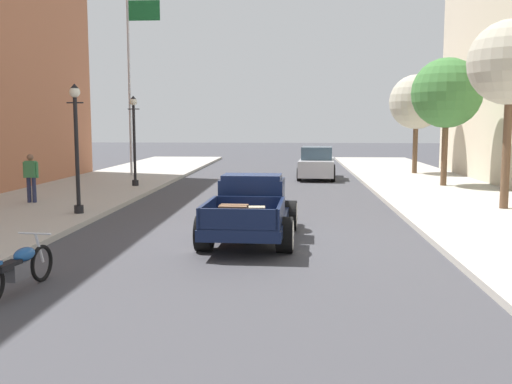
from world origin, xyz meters
TOP-DOWN VIEW (x-y plane):
  - ground_plane at (0.00, 0.00)m, footprint 140.00×140.00m
  - hotrod_truck_navy at (0.22, -0.05)m, footprint 2.31×4.99m
  - motorcycle_parked at (-3.35, -5.02)m, footprint 0.62×2.11m
  - car_background_silver at (2.44, 15.49)m, footprint 2.08×4.41m
  - pedestrian_sidewalk_left at (-7.66, 4.84)m, footprint 0.53×0.22m
  - street_lamp_near at (-5.19, 2.63)m, footprint 0.50×0.32m
  - street_lamp_far at (-5.59, 10.32)m, footprint 0.50×0.32m
  - flagpole at (-6.97, 15.45)m, footprint 1.74×0.16m
  - street_tree_nearest at (7.93, 4.47)m, footprint 2.62×2.62m
  - street_tree_second at (7.76, 11.29)m, footprint 2.99×2.99m
  - street_tree_third at (7.79, 17.55)m, footprint 2.90×2.90m

SIDE VIEW (x-z plane):
  - ground_plane at x=0.00m, z-range 0.00..0.00m
  - motorcycle_parked at x=-3.35m, z-range -0.02..0.91m
  - hotrod_truck_navy at x=0.22m, z-range -0.04..1.54m
  - car_background_silver at x=2.44m, z-range -0.06..1.59m
  - pedestrian_sidewalk_left at x=-7.66m, z-range 0.26..1.91m
  - street_lamp_near at x=-5.19m, z-range 0.46..4.31m
  - street_lamp_far at x=-5.59m, z-range 0.46..4.31m
  - street_tree_third at x=7.79m, z-range 1.32..6.59m
  - street_tree_second at x=7.76m, z-range 1.37..6.84m
  - street_tree_nearest at x=7.93m, z-range 1.74..7.61m
  - flagpole at x=-6.97m, z-range 1.19..10.35m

